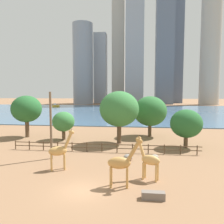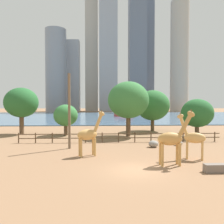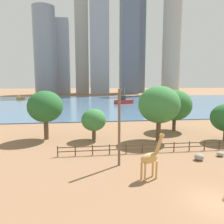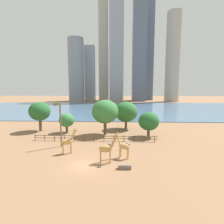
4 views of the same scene
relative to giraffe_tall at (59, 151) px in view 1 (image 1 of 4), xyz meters
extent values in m
plane|color=#8C6647|center=(3.65, 75.36, -2.06)|extent=(400.00, 400.00, 0.00)
cube|color=#476B8C|center=(3.65, 72.36, -1.96)|extent=(180.00, 86.00, 0.20)
cylinder|color=tan|center=(0.37, 0.44, -1.19)|extent=(0.26, 0.26, 1.74)
cylinder|color=tan|center=(0.58, -0.06, -1.19)|extent=(0.26, 0.26, 1.74)
cylinder|color=tan|center=(-0.87, -0.06, -1.19)|extent=(0.26, 0.26, 1.74)
cylinder|color=tan|center=(-0.67, -0.56, -1.19)|extent=(0.26, 0.26, 1.74)
ellipsoid|color=tan|center=(-0.15, -0.06, -0.02)|extent=(2.07, 1.44, 1.01)
cylinder|color=tan|center=(0.87, 0.35, 1.07)|extent=(1.08, 0.68, 1.89)
ellipsoid|color=tan|center=(1.21, 0.49, 1.95)|extent=(0.79, 0.56, 0.61)
cone|color=brown|center=(1.18, 0.57, 2.25)|extent=(0.12, 0.12, 0.18)
cone|color=brown|center=(1.24, 0.42, 2.25)|extent=(0.12, 0.12, 0.18)
cylinder|color=#C18C47|center=(7.38, -3.20, -1.15)|extent=(0.22, 0.22, 1.82)
cylinder|color=#C18C47|center=(7.40, -3.76, -1.15)|extent=(0.22, 0.22, 1.82)
cylinder|color=#C18C47|center=(5.97, -3.26, -1.15)|extent=(0.22, 0.22, 1.82)
cylinder|color=#C18C47|center=(5.99, -3.82, -1.15)|extent=(0.22, 0.22, 1.82)
ellipsoid|color=#C18C47|center=(6.69, -3.51, 0.08)|extent=(2.04, 0.89, 1.05)
cylinder|color=#C18C47|center=(7.92, -3.46, 1.18)|extent=(1.25, 0.38, 1.93)
ellipsoid|color=#C18C47|center=(8.39, -3.44, 2.07)|extent=(0.79, 0.36, 0.68)
cone|color=brown|center=(8.39, -3.36, 2.37)|extent=(0.10, 0.10, 0.19)
cone|color=brown|center=(8.40, -3.52, 2.37)|extent=(0.10, 0.10, 0.19)
cylinder|color=tan|center=(8.81, -1.64, -1.24)|extent=(0.25, 0.25, 1.64)
cylinder|color=tan|center=(9.02, -1.18, -1.24)|extent=(0.25, 0.25, 1.64)
cylinder|color=tan|center=(9.97, -2.16, -1.24)|extent=(0.25, 0.25, 1.64)
cylinder|color=tan|center=(10.17, -1.70, -1.24)|extent=(0.25, 0.25, 1.64)
ellipsoid|color=tan|center=(9.49, -1.67, -0.14)|extent=(1.95, 1.39, 0.95)
cylinder|color=tan|center=(8.61, -1.28, 0.91)|extent=(0.89, 0.61, 1.81)
ellipsoid|color=tan|center=(8.35, -1.16, 1.77)|extent=(0.74, 0.54, 0.54)
cone|color=brown|center=(8.32, -1.23, 2.04)|extent=(0.11, 0.11, 0.17)
cone|color=brown|center=(8.38, -1.10, 2.04)|extent=(0.11, 0.11, 0.17)
cylinder|color=brown|center=(-2.38, 3.65, 2.11)|extent=(0.28, 0.28, 8.32)
ellipsoid|color=gray|center=(10.38, 4.89, -1.76)|extent=(0.91, 0.79, 0.59)
ellipsoid|color=gray|center=(7.13, 4.00, -1.67)|extent=(1.12, 1.02, 0.76)
cube|color=#72665B|center=(9.50, -5.43, -1.76)|extent=(1.80, 0.60, 0.60)
cylinder|color=#4C3826|center=(-9.35, 7.36, -1.41)|extent=(0.14, 0.14, 1.30)
cylinder|color=#4C3826|center=(-7.23, 7.36, -1.41)|extent=(0.14, 0.14, 1.30)
cylinder|color=#4C3826|center=(-5.11, 7.36, -1.41)|extent=(0.14, 0.14, 1.30)
cylinder|color=#4C3826|center=(-2.99, 7.36, -1.41)|extent=(0.14, 0.14, 1.30)
cylinder|color=#4C3826|center=(-0.87, 7.36, -1.41)|extent=(0.14, 0.14, 1.30)
cylinder|color=#4C3826|center=(1.24, 7.36, -1.41)|extent=(0.14, 0.14, 1.30)
cylinder|color=#4C3826|center=(3.36, 7.36, -1.41)|extent=(0.14, 0.14, 1.30)
cylinder|color=#4C3826|center=(5.48, 7.36, -1.41)|extent=(0.14, 0.14, 1.30)
cylinder|color=#4C3826|center=(7.60, 7.36, -1.41)|extent=(0.14, 0.14, 1.30)
cylinder|color=#4C3826|center=(9.71, 7.36, -1.41)|extent=(0.14, 0.14, 1.30)
cylinder|color=#4C3826|center=(11.83, 7.36, -1.41)|extent=(0.14, 0.14, 1.30)
cylinder|color=#4C3826|center=(13.95, 7.36, -1.41)|extent=(0.14, 0.14, 1.30)
cylinder|color=#4C3826|center=(16.07, 7.36, -1.41)|extent=(0.14, 0.14, 1.30)
cube|color=#4C3826|center=(3.65, 7.36, -0.95)|extent=(26.10, 0.08, 0.10)
cube|color=#4C3826|center=(3.65, 7.36, -1.47)|extent=(26.10, 0.08, 0.10)
cylinder|color=brown|center=(10.53, 19.24, -0.91)|extent=(0.65, 0.65, 2.29)
ellipsoid|color=#2D6B33|center=(10.53, 19.24, 2.71)|extent=(6.19, 6.19, 5.57)
cylinder|color=brown|center=(-4.60, 14.53, -1.23)|extent=(0.59, 0.59, 1.64)
ellipsoid|color=#387A3D|center=(-4.60, 14.53, 1.13)|extent=(3.84, 3.84, 3.46)
cylinder|color=brown|center=(-12.05, 15.90, -0.53)|extent=(0.71, 0.71, 3.06)
ellipsoid|color=#26602D|center=(-12.05, 15.90, 3.17)|extent=(5.44, 5.44, 4.89)
cylinder|color=brown|center=(15.44, 11.36, -1.18)|extent=(0.60, 0.60, 1.75)
ellipsoid|color=#26602D|center=(15.44, 11.36, 1.57)|extent=(4.70, 4.70, 4.23)
cylinder|color=brown|center=(5.28, 12.91, -0.51)|extent=(0.70, 0.70, 3.08)
ellipsoid|color=#387A3D|center=(5.28, 12.91, 3.56)|extent=(6.32, 6.32, 5.69)
cube|color=#B22D28|center=(9.97, 67.92, -1.11)|extent=(7.97, 4.87, 1.50)
cube|color=#333338|center=(9.08, 67.63, 0.54)|extent=(3.12, 2.54, 1.80)
cylinder|color=silver|center=(10.33, 68.04, 2.27)|extent=(0.15, 0.15, 5.25)
cube|color=gold|center=(-38.25, 97.85, -1.44)|extent=(4.43, 3.05, 0.84)
cube|color=silver|center=(-38.72, 97.64, -0.52)|extent=(1.78, 1.52, 1.00)
cube|color=#939EAD|center=(5.60, 140.77, 49.64)|extent=(13.18, 8.00, 103.40)
cylinder|color=gray|center=(-30.43, 130.65, 25.96)|extent=(14.16, 14.16, 56.02)
cube|color=slate|center=(26.57, 138.18, 52.72)|extent=(12.26, 10.96, 109.55)
cube|color=slate|center=(36.87, 157.24, 49.44)|extent=(11.41, 10.38, 102.99)
cube|color=#939EAD|center=(-20.58, 147.27, 24.42)|extent=(9.20, 10.58, 52.95)
cylinder|color=#ADA89E|center=(55.53, 131.63, 36.36)|extent=(12.85, 12.85, 76.84)
cube|color=#ADA89E|center=(-6.87, 149.21, 46.12)|extent=(9.52, 10.02, 96.35)
camera|label=1|loc=(8.24, -21.89, 6.17)|focal=35.00mm
camera|label=2|loc=(1.29, -20.62, 2.80)|focal=35.00mm
camera|label=3|loc=(-6.07, -18.87, 7.03)|focal=35.00mm
camera|label=4|loc=(8.74, -28.30, 8.77)|focal=28.00mm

